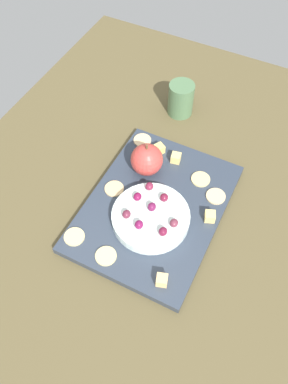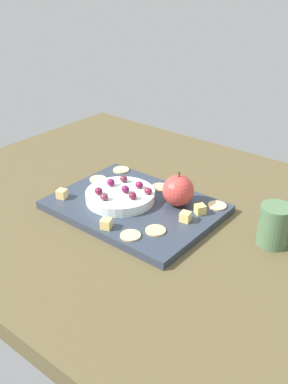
{
  "view_description": "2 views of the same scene",
  "coord_description": "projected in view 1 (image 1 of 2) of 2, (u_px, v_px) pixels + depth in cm",
  "views": [
    {
      "loc": [
        -46.06,
        -22.86,
        79.37
      ],
      "look_at": [
        -2.01,
        -0.78,
        9.43
      ],
      "focal_mm": 37.18,
      "sensor_mm": 36.0,
      "label": 1
    },
    {
      "loc": [
        56.19,
        -71.96,
        57.39
      ],
      "look_at": [
        0.52,
        -3.23,
        9.98
      ],
      "focal_mm": 40.8,
      "sensor_mm": 36.0,
      "label": 2
    }
  ],
  "objects": [
    {
      "name": "cracker_3",
      "position": [
        142.0,
        140.0,
        0.98
      ],
      "size": [
        4.37,
        4.37,
        0.4
      ],
      "primitive_type": "cylinder",
      "color": "#DAB888",
      "rests_on": "platter"
    },
    {
      "name": "grape_7",
      "position": [
        136.0,
        196.0,
        0.85
      ],
      "size": [
        1.96,
        1.76,
        1.63
      ],
      "primitive_type": "ellipsoid",
      "color": "maroon",
      "rests_on": "serving_dish"
    },
    {
      "name": "grape_2",
      "position": [
        174.0,
        223.0,
        0.81
      ],
      "size": [
        1.96,
        1.76,
        1.59
      ],
      "primitive_type": "ellipsoid",
      "color": "brown",
      "rests_on": "serving_dish"
    },
    {
      "name": "cracker_5",
      "position": [
        105.0,
        256.0,
        0.8
      ],
      "size": [
        4.37,
        4.37,
        0.4
      ],
      "primitive_type": "cylinder",
      "color": "#D7C684",
      "rests_on": "platter"
    },
    {
      "name": "apple_stem",
      "position": [
        147.0,
        147.0,
        0.87
      ],
      "size": [
        0.5,
        0.5,
        1.2
      ],
      "primitive_type": "cylinder",
      "color": "brown",
      "rests_on": "apple_whole"
    },
    {
      "name": "platter",
      "position": [
        155.0,
        208.0,
        0.88
      ],
      "size": [
        38.18,
        28.37,
        1.82
      ],
      "primitive_type": "cube",
      "color": "#2D3644",
      "rests_on": "table"
    },
    {
      "name": "cracker_4",
      "position": [
        74.0,
        237.0,
        0.83
      ],
      "size": [
        4.37,
        4.37,
        0.4
      ],
      "primitive_type": "cylinder",
      "color": "#D4C185",
      "rests_on": "platter"
    },
    {
      "name": "grape_3",
      "position": [
        164.0,
        197.0,
        0.85
      ],
      "size": [
        1.96,
        1.76,
        1.69
      ],
      "primitive_type": "ellipsoid",
      "color": "maroon",
      "rests_on": "serving_dish"
    },
    {
      "name": "grape_5",
      "position": [
        125.0,
        214.0,
        0.83
      ],
      "size": [
        1.96,
        1.76,
        1.75
      ],
      "primitive_type": "ellipsoid",
      "color": "#5F2235",
      "rests_on": "serving_dish"
    },
    {
      "name": "grape_6",
      "position": [
        163.0,
        231.0,
        0.8
      ],
      "size": [
        1.96,
        1.76,
        1.74
      ],
      "primitive_type": "ellipsoid",
      "color": "maroon",
      "rests_on": "serving_dish"
    },
    {
      "name": "grape_0",
      "position": [
        148.0,
        188.0,
        0.86
      ],
      "size": [
        1.96,
        1.76,
        1.62
      ],
      "primitive_type": "ellipsoid",
      "color": "maroon",
      "rests_on": "serving_dish"
    },
    {
      "name": "cheese_cube_1",
      "position": [
        176.0,
        158.0,
        0.94
      ],
      "size": [
        2.54,
        2.54,
        2.17
      ],
      "primitive_type": "cube",
      "rotation": [
        0.0,
        0.0,
        0.19
      ],
      "color": "#F2D177",
      "rests_on": "platter"
    },
    {
      "name": "cracker_1",
      "position": [
        216.0,
        196.0,
        0.89
      ],
      "size": [
        4.37,
        4.37,
        0.4
      ],
      "primitive_type": "cylinder",
      "color": "#D1B785",
      "rests_on": "platter"
    },
    {
      "name": "cheese_cube_2",
      "position": [
        209.0,
        217.0,
        0.84
      ],
      "size": [
        2.82,
        2.82,
        2.17
      ],
      "primitive_type": "cube",
      "rotation": [
        0.0,
        0.0,
        0.38
      ],
      "color": "#F2D075",
      "rests_on": "platter"
    },
    {
      "name": "cheese_cube_0",
      "position": [
        162.0,
        280.0,
        0.76
      ],
      "size": [
        2.72,
        2.72,
        2.17
      ],
      "primitive_type": "cube",
      "rotation": [
        0.0,
        0.0,
        0.31
      ],
      "color": "#F3C379",
      "rests_on": "platter"
    },
    {
      "name": "grape_1",
      "position": [
        139.0,
        225.0,
        0.81
      ],
      "size": [
        1.96,
        1.76,
        1.83
      ],
      "primitive_type": "ellipsoid",
      "color": "maroon",
      "rests_on": "serving_dish"
    },
    {
      "name": "cheese_cube_3",
      "position": [
        159.0,
        149.0,
        0.96
      ],
      "size": [
        2.98,
        2.98,
        2.17
      ],
      "primitive_type": "cube",
      "rotation": [
        0.0,
        0.0,
        1.02
      ],
      "color": "#EED26A",
      "rests_on": "platter"
    },
    {
      "name": "serving_dish",
      "position": [
        151.0,
        217.0,
        0.84
      ],
      "size": [
        16.67,
        16.67,
        2.29
      ],
      "primitive_type": "cylinder",
      "color": "white",
      "rests_on": "platter"
    },
    {
      "name": "table",
      "position": [
        145.0,
        202.0,
        0.93
      ],
      "size": [
        120.85,
        91.24,
        4.29
      ],
      "primitive_type": "cube",
      "color": "brown",
      "rests_on": "ground"
    },
    {
      "name": "apple_whole",
      "position": [
        147.0,
        160.0,
        0.9
      ],
      "size": [
        7.44,
        7.44,
        7.44
      ],
      "primitive_type": "sphere",
      "color": "#BF3C36",
      "rests_on": "platter"
    },
    {
      "name": "cracker_0",
      "position": [
        201.0,
        179.0,
        0.91
      ],
      "size": [
        4.37,
        4.37,
        0.4
      ],
      "primitive_type": "cylinder",
      "color": "#D6BF7D",
      "rests_on": "platter"
    },
    {
      "name": "cracker_2",
      "position": [
        114.0,
        189.0,
        0.9
      ],
      "size": [
        4.37,
        4.37,
        0.4
      ],
      "primitive_type": "cylinder",
      "color": "#D7B37D",
      "rests_on": "platter"
    },
    {
      "name": "grape_4",
      "position": [
        152.0,
        207.0,
        0.84
      ],
      "size": [
        1.96,
        1.76,
        1.82
      ],
      "primitive_type": "ellipsoid",
      "color": "#621840",
      "rests_on": "serving_dish"
    },
    {
      "name": "cup",
      "position": [
        181.0,
        99.0,
        1.04
      ],
      "size": [
        9.85,
        6.65,
        8.96
      ],
      "color": "#4C6E49",
      "rests_on": "table"
    }
  ]
}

